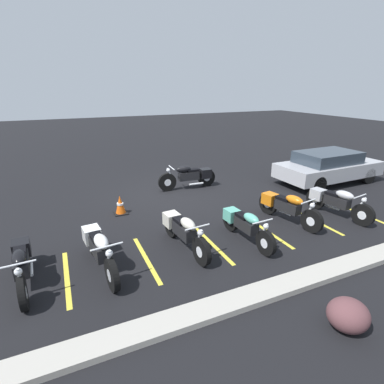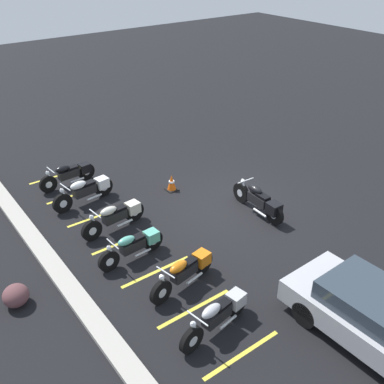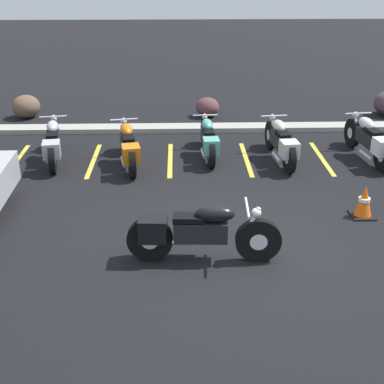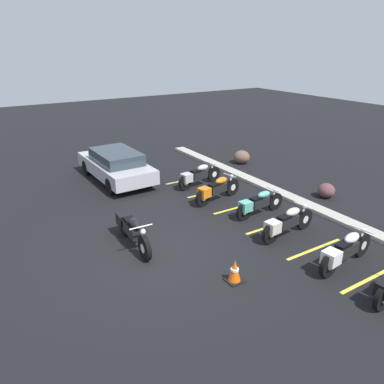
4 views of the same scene
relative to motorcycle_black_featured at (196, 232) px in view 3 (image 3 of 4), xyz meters
name	(u,v)px [view 3 (image 3 of 4)]	position (x,y,z in m)	size (l,w,h in m)	color
ground	(247,248)	(0.81, 0.31, -0.48)	(60.00, 60.00, 0.00)	black
motorcycle_black_featured	(196,232)	(0.00, 0.00, 0.00)	(2.29, 0.64, 0.90)	black
parked_bike_0	(53,142)	(-2.95, 4.14, -0.03)	(0.70, 2.14, 0.85)	black
parked_bike_1	(128,146)	(-1.31, 3.85, -0.03)	(0.75, 2.15, 0.85)	black
parked_bike_2	(208,139)	(0.41, 4.33, -0.05)	(0.57, 2.04, 0.80)	black
parked_bike_3	(281,142)	(1.98, 4.03, -0.03)	(0.62, 2.17, 0.85)	black
parked_bike_4	(370,140)	(3.94, 4.09, -0.01)	(0.67, 2.22, 0.87)	black
concrete_curb	(219,128)	(0.81, 6.31, -0.42)	(18.00, 0.50, 0.12)	#A8A399
landscape_rock_1	(26,106)	(-4.43, 7.58, -0.16)	(0.72, 0.77, 0.63)	brown
landscape_rock_2	(207,107)	(0.57, 7.54, -0.21)	(0.62, 0.66, 0.54)	brown
traffic_cone	(364,202)	(2.95, 1.36, -0.21)	(0.40, 0.40, 0.58)	black
stall_line_0	(16,161)	(-3.82, 4.19, -0.48)	(0.10, 2.10, 0.00)	gold
stall_line_1	(94,161)	(-2.12, 4.19, -0.48)	(0.10, 2.10, 0.00)	gold
stall_line_2	(170,160)	(-0.43, 4.19, -0.48)	(0.10, 2.10, 0.00)	gold
stall_line_3	(246,159)	(1.26, 4.19, -0.48)	(0.10, 2.10, 0.00)	gold
stall_line_4	(322,158)	(2.96, 4.19, -0.48)	(0.10, 2.10, 0.00)	gold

